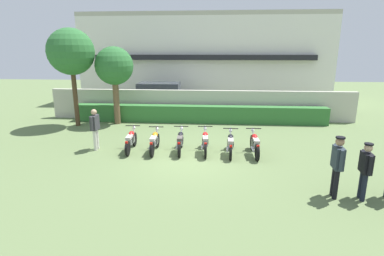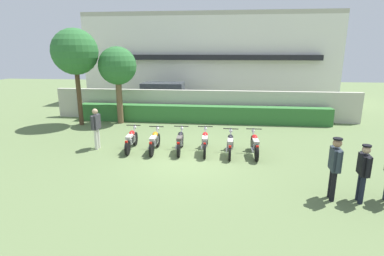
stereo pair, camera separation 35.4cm
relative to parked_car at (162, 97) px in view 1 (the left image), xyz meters
name	(u,v)px [view 1 (the left image)]	position (x,y,z in m)	size (l,w,h in m)	color
ground	(190,159)	(2.67, -8.96, -0.94)	(60.00, 60.00, 0.00)	#607547
building	(205,59)	(2.67, 5.34, 2.37)	(18.48, 6.50, 6.62)	white
compound_wall	(200,105)	(2.67, -2.35, -0.07)	(17.56, 0.30, 1.73)	#BCB7A8
hedge_row	(199,114)	(2.67, -3.05, -0.46)	(14.05, 0.70, 0.95)	#337033
parked_car	(162,97)	(0.00, 0.00, 0.00)	(4.53, 2.14, 1.89)	silver
tree_near_inspector	(71,52)	(-3.83, -4.32, 2.92)	(2.37, 2.37, 5.08)	#4C3823
tree_far_side	(114,67)	(-1.83, -3.70, 2.17)	(2.03, 2.03, 4.17)	brown
motorcycle_in_row_0	(131,140)	(0.22, -8.22, -0.50)	(0.60, 1.85, 0.95)	black
motorcycle_in_row_1	(155,141)	(1.20, -8.29, -0.50)	(0.60, 1.78, 0.95)	black
motorcycle_in_row_2	(180,141)	(2.23, -8.19, -0.49)	(0.60, 1.87, 0.95)	black
motorcycle_in_row_3	(205,142)	(3.22, -8.20, -0.48)	(0.60, 1.92, 0.97)	black
motorcycle_in_row_4	(230,144)	(4.21, -8.34, -0.50)	(0.60, 1.85, 0.94)	black
motorcycle_in_row_5	(255,144)	(5.14, -8.34, -0.48)	(0.60, 1.87, 0.97)	black
inspector_person	(95,126)	(-1.24, -8.19, 0.06)	(0.23, 0.68, 1.69)	silver
officer_0	(337,162)	(6.91, -11.66, 0.10)	(0.26, 0.69, 1.74)	black
officer_1	(365,167)	(7.62, -11.73, 0.00)	(0.27, 0.64, 1.60)	black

